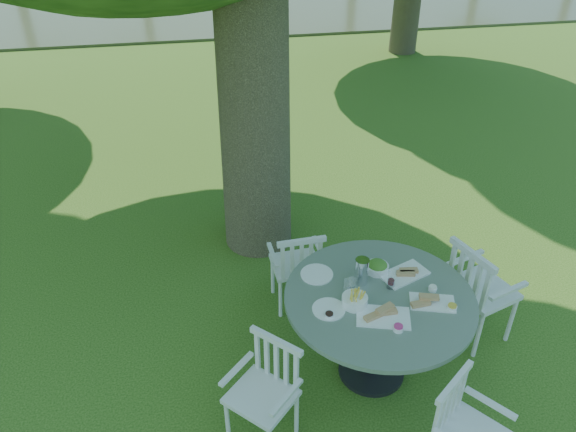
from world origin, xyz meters
name	(u,v)px	position (x,y,z in m)	size (l,w,h in m)	color
ground	(292,297)	(0.00, 0.00, 0.00)	(140.00, 140.00, 0.00)	#20420D
table	(378,311)	(0.50, -1.05, 0.71)	(1.49, 1.49, 0.86)	black
chair_ne	(475,287)	(1.47, -0.80, 0.59)	(0.61, 0.63, 1.01)	silver
chair_nw	(298,265)	(0.04, -0.14, 0.52)	(0.47, 0.44, 0.88)	silver
chair_sw	(268,383)	(-0.44, -1.45, 0.51)	(0.61, 0.61, 0.88)	silver
chair_se	(461,425)	(0.78, -2.03, 0.52)	(0.61, 0.61, 0.89)	silver
tableware	(370,287)	(0.44, -0.98, 0.90)	(1.12, 0.89, 0.23)	white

